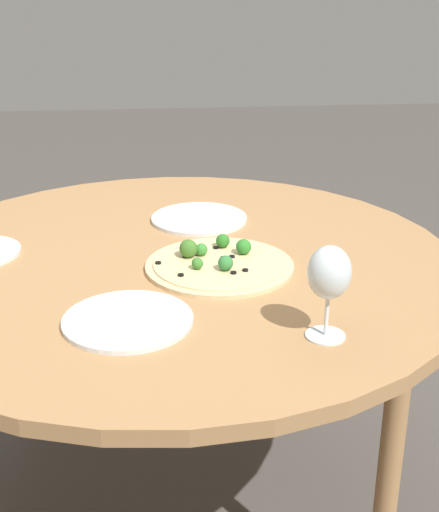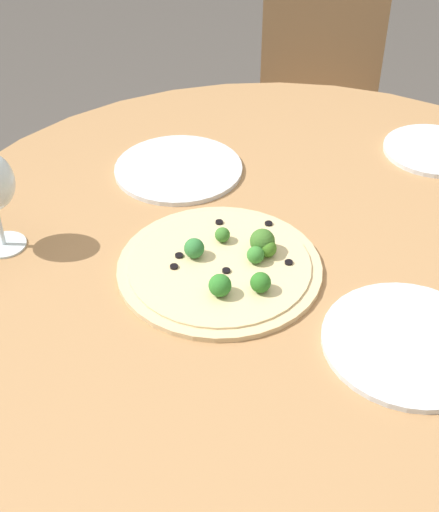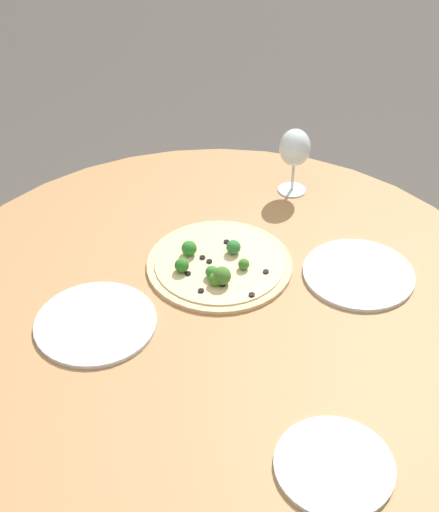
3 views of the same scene
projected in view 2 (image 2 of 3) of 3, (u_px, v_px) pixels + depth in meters
The scene contains 7 objects.
ground_plane at pixel (271, 505), 1.73m from camera, with size 12.00×12.00×0.00m, color #4C4742.
dining_table at pixel (289, 280), 1.28m from camera, with size 1.39×1.39×0.78m.
chair at pixel (315, 117), 2.26m from camera, with size 0.54×0.54×0.91m.
pizza at pixel (223, 265), 1.21m from camera, with size 0.35×0.35×0.06m.
plate_near at pixel (410, 343), 1.07m from camera, with size 0.27×0.27×0.01m.
plate_far at pixel (434, 150), 1.52m from camera, with size 0.21×0.21×0.01m.
plate_side at pixel (179, 169), 1.46m from camera, with size 0.26×0.26×0.01m.
Camera 2 is at (-0.86, -0.47, 1.56)m, focal length 50.00 mm.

